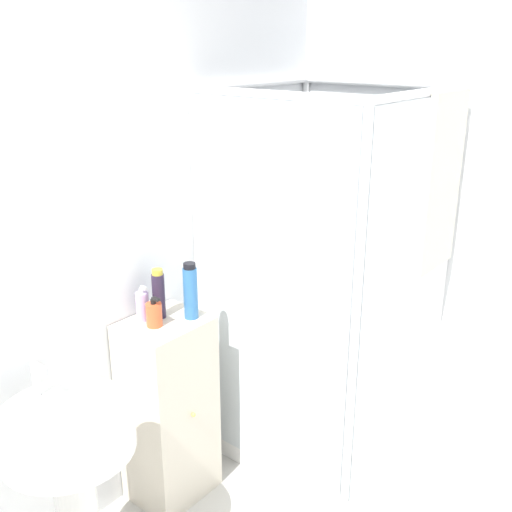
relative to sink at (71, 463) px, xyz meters
The scene contains 8 objects.
wall_back 0.74m from the sink, 61.78° to the left, with size 6.40×0.06×2.50m, color silver.
shower_enclosure 1.39m from the sink, ahead, with size 0.90×0.93×1.85m.
vanity_cabinet 0.67m from the sink, 15.92° to the left, with size 0.37×0.32×0.90m.
sink is the anchor object (origin of this frame).
soap_dispenser 0.67m from the sink, 17.18° to the left, with size 0.07×0.07×0.13m.
shampoo_bottle_tall_black 0.77m from the sink, 19.19° to the left, with size 0.06×0.06×0.22m.
shampoo_bottle_blue 0.83m from the sink, ahead, with size 0.06×0.06×0.25m.
lotion_bottle_white 0.71m from the sink, 24.19° to the left, with size 0.06×0.06×0.16m.
Camera 1 is at (-1.12, -0.26, 2.04)m, focal length 42.00 mm.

